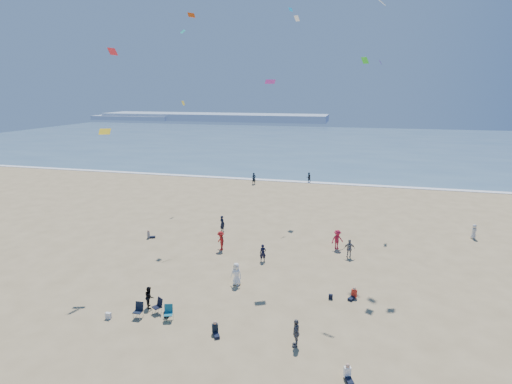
# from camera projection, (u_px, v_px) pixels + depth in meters

# --- Properties ---
(ground) EXTENTS (220.00, 220.00, 0.00)m
(ground) POSITION_uv_depth(u_px,v_px,m) (181.00, 369.00, 20.73)
(ground) COLOR tan
(ground) RESTS_ON ground
(ocean) EXTENTS (220.00, 100.00, 0.06)m
(ocean) POSITION_uv_depth(u_px,v_px,m) (325.00, 143.00, 110.04)
(ocean) COLOR #476B84
(ocean) RESTS_ON ground
(surf_line) EXTENTS (220.00, 1.20, 0.08)m
(surf_line) POSITION_uv_depth(u_px,v_px,m) (300.00, 182.00, 63.03)
(surf_line) COLOR white
(surf_line) RESTS_ON ground
(headland_far) EXTENTS (110.00, 20.00, 3.20)m
(headland_far) POSITION_uv_depth(u_px,v_px,m) (213.00, 117.00, 194.27)
(headland_far) COLOR #7A8EA8
(headland_far) RESTS_ON ground
(headland_near) EXTENTS (40.00, 14.00, 2.00)m
(headland_near) POSITION_uv_depth(u_px,v_px,m) (134.00, 118.00, 199.11)
(headland_near) COLOR #7A8EA8
(headland_near) RESTS_ON ground
(standing_flyers) EXTENTS (36.33, 55.52, 1.81)m
(standing_flyers) POSITION_uv_depth(u_px,v_px,m) (275.00, 248.00, 34.42)
(standing_flyers) COLOR gray
(standing_flyers) RESTS_ON ground
(seated_group) EXTENTS (20.59, 22.96, 0.84)m
(seated_group) POSITION_uv_depth(u_px,v_px,m) (261.00, 316.00, 24.76)
(seated_group) COLOR white
(seated_group) RESTS_ON ground
(chair_cluster) EXTENTS (2.69, 1.52, 1.00)m
(chair_cluster) POSITION_uv_depth(u_px,v_px,m) (154.00, 310.00, 25.31)
(chair_cluster) COLOR black
(chair_cluster) RESTS_ON ground
(white_tote) EXTENTS (0.35, 0.20, 0.40)m
(white_tote) POSITION_uv_depth(u_px,v_px,m) (108.00, 316.00, 25.24)
(white_tote) COLOR silver
(white_tote) RESTS_ON ground
(black_backpack) EXTENTS (0.30, 0.22, 0.38)m
(black_backpack) POSITION_uv_depth(u_px,v_px,m) (166.00, 314.00, 25.38)
(black_backpack) COLOR black
(black_backpack) RESTS_ON ground
(navy_bag) EXTENTS (0.28, 0.18, 0.34)m
(navy_bag) POSITION_uv_depth(u_px,v_px,m) (331.00, 297.00, 27.62)
(navy_bag) COLOR black
(navy_bag) RESTS_ON ground
(kites_aloft) EXTENTS (37.48, 38.78, 29.51)m
(kites_aloft) POSITION_uv_depth(u_px,v_px,m) (395.00, 79.00, 25.78)
(kites_aloft) COLOR white
(kites_aloft) RESTS_ON ground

